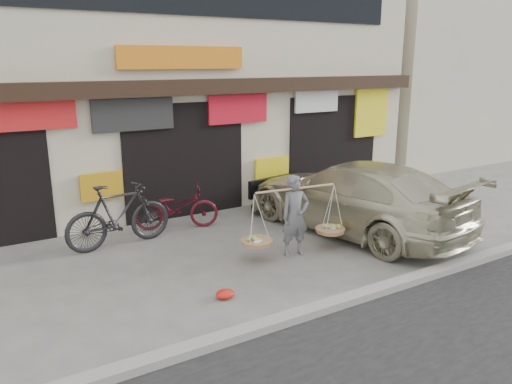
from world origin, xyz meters
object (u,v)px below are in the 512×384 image
bike_1 (119,215)px  suv (353,196)px  street_vendor (295,219)px  bike_2 (176,208)px

bike_1 → suv: size_ratio=0.39×
bike_1 → suv: suv is taller
street_vendor → bike_1: bearing=147.8°
bike_2 → suv: 3.90m
bike_2 → street_vendor: bearing=-134.3°
bike_1 → bike_2: bearing=-77.9°
bike_2 → bike_1: bearing=126.1°
street_vendor → bike_1: street_vendor is taller
bike_1 → suv: bearing=-114.7°
bike_1 → bike_2: 1.48m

